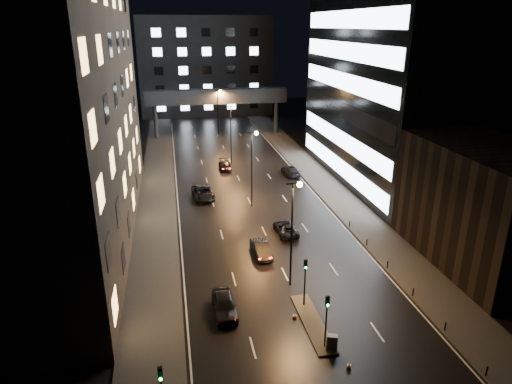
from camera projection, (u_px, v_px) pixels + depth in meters
ground at (238, 178)px, 71.99m from camera, size 160.00×160.00×0.00m
sidewalk_left at (157, 194)px, 65.17m from camera, size 5.00×110.00×0.15m
sidewalk_right at (324, 183)px, 69.54m from camera, size 5.00×110.00×0.15m
building_left at (41, 54)px, 46.39m from camera, size 15.00×48.00×40.00m
building_right_low at (486, 206)px, 44.84m from camera, size 10.00×18.00×12.00m
building_right_glass at (414, 27)px, 64.91m from camera, size 20.00×36.00×45.00m
building_far at (205, 66)px, 121.15m from camera, size 34.00×14.00×25.00m
skybridge at (217, 97)px, 96.77m from camera, size 30.00×3.00×10.00m
median_island at (312, 323)px, 36.98m from camera, size 1.60×8.00×0.15m
traffic_signal_near at (305, 275)px, 38.24m from camera, size 0.28×0.34×4.40m
traffic_signal_far at (327, 313)px, 33.17m from camera, size 0.28×0.34×4.40m
bollard_row at (400, 278)px, 42.74m from camera, size 0.12×25.12×0.90m
streetlight_near at (294, 221)px, 40.27m from camera, size 1.45×0.50×10.15m
streetlight_mid_a at (253, 159)px, 58.71m from camera, size 1.45×0.50×10.15m
streetlight_mid_b at (232, 127)px, 77.15m from camera, size 1.45×0.50×10.15m
streetlight_far at (219, 107)px, 95.59m from camera, size 1.45×0.50×10.15m
car_away_a at (224, 305)px, 38.09m from camera, size 1.94×4.74×1.61m
car_away_b at (261, 249)px, 47.72m from camera, size 1.77×4.45×1.44m
car_away_c at (203, 193)px, 63.34m from camera, size 3.17×6.00×1.61m
car_away_d at (225, 165)px, 76.24m from camera, size 1.98×4.71×1.36m
car_toward_a at (286, 228)px, 52.70m from camera, size 2.37×4.77×1.30m
car_toward_b at (291, 171)px, 73.21m from camera, size 2.40×5.20×1.47m
utility_cabinet at (332, 342)px, 33.68m from camera, size 0.90×0.71×1.20m
cone_a at (295, 316)px, 37.54m from camera, size 0.40×0.40×0.47m
cone_b at (349, 366)px, 32.02m from camera, size 0.40×0.40×0.54m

